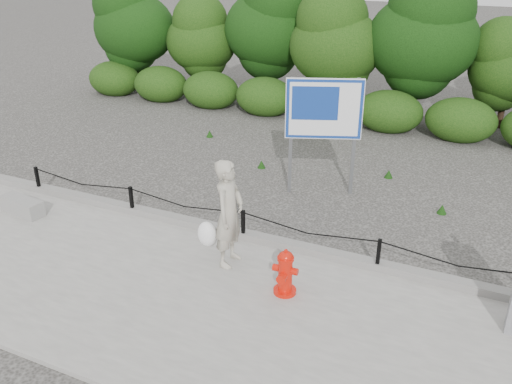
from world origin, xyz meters
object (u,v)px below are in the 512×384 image
at_px(pedestrian, 228,215).
at_px(concrete_block, 22,206).
at_px(advertising_sign, 324,114).
at_px(fire_hydrant, 285,273).

height_order(pedestrian, concrete_block, pedestrian).
relative_size(concrete_block, advertising_sign, 0.39).
relative_size(fire_hydrant, pedestrian, 0.41).
xyz_separation_m(pedestrian, concrete_block, (-4.67, -0.10, -0.76)).
height_order(fire_hydrant, advertising_sign, advertising_sign).
bearing_deg(fire_hydrant, concrete_block, 173.80).
bearing_deg(fire_hydrant, pedestrian, 157.44).
bearing_deg(fire_hydrant, advertising_sign, 97.74).
distance_m(fire_hydrant, advertising_sign, 4.22).
relative_size(pedestrian, advertising_sign, 0.73).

